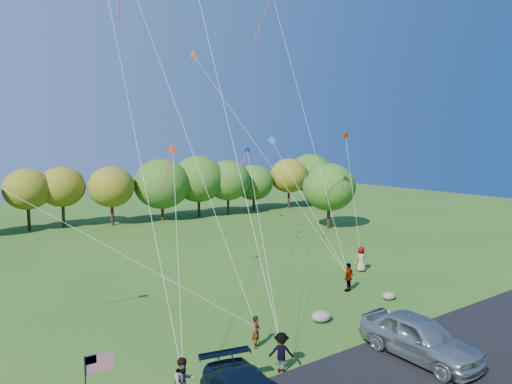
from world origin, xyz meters
The scene contains 11 objects.
ground centered at (0.00, 0.00, 0.00)m, with size 140.00×140.00×0.00m, color #2D5518.
treeline centered at (1.90, 36.19, 4.78)m, with size 74.65×27.80×8.56m.
minivan_silver centered at (5.32, -3.44, 1.03)m, with size 2.28×5.68×1.93m, color #959C9F.
flyer_a centered at (-0.06, 1.72, 0.78)m, with size 0.57×0.37×1.56m, color #4C4C59.
flyer_b centered at (-5.09, -0.80, 0.94)m, with size 0.92×0.72×1.89m, color #4C4C59.
flyer_c centered at (-0.51, -0.80, 0.87)m, with size 1.12×0.64×1.73m, color #4C4C59.
flyer_d centered at (9.66, 5.08, 0.95)m, with size 1.12×0.46×1.90m, color #4C4C59.
flyer_e centered at (13.83, 7.79, 0.96)m, with size 0.93×0.61×1.91m, color #4C4C59.
flag_assembly centered at (-8.15, -0.35, 2.05)m, with size 1.00×0.65×2.72m.
boulder_near centered at (4.65, 2.28, 0.30)m, with size 1.18×0.93×0.59m, color gray.
boulder_far centered at (10.57, 2.50, 0.23)m, with size 0.89×0.74×0.46m, color slate.
Camera 1 is at (-11.98, -15.46, 9.77)m, focal length 32.00 mm.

